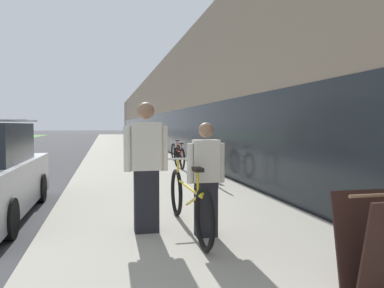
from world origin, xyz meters
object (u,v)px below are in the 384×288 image
person_rider (206,179)px  cruiser_bike_farthest (176,152)px  person_bystander (146,167)px  bike_rack_hoop (215,164)px  cruiser_bike_middle (179,157)px  tandem_bicycle (188,202)px  cruiser_bike_nearest (206,163)px  sandwich_board_sign (377,245)px

person_rider → cruiser_bike_farthest: 10.26m
person_bystander → cruiser_bike_farthest: bearing=77.1°
person_bystander → bike_rack_hoop: bearing=60.4°
bike_rack_hoop → person_rider: bearing=-108.1°
bike_rack_hoop → cruiser_bike_middle: 3.80m
tandem_bicycle → cruiser_bike_nearest: size_ratio=1.36×
person_bystander → bike_rack_hoop: (2.06, 3.63, -0.39)m
cruiser_bike_middle → cruiser_bike_farthest: size_ratio=0.93×
tandem_bicycle → cruiser_bike_middle: tandem_bicycle is taller
person_rider → person_bystander: person_bystander is taller
tandem_bicycle → person_bystander: (-0.58, 0.07, 0.50)m
tandem_bicycle → cruiser_bike_farthest: 9.97m
cruiser_bike_nearest → sandwich_board_sign: size_ratio=2.06×
person_bystander → sandwich_board_sign: person_bystander is taller
cruiser_bike_nearest → person_rider: bearing=-105.2°
cruiser_bike_farthest → sandwich_board_sign: 12.19m
tandem_bicycle → sandwich_board_sign: 2.61m
cruiser_bike_nearest → sandwich_board_sign: bearing=-94.0°
person_rider → sandwich_board_sign: bearing=-64.3°
cruiser_bike_nearest → cruiser_bike_farthest: 4.58m
tandem_bicycle → sandwich_board_sign: (1.15, -2.34, 0.05)m
cruiser_bike_middle → bike_rack_hoop: bearing=-88.0°
cruiser_bike_nearest → cruiser_bike_middle: cruiser_bike_middle is taller
cruiser_bike_nearest → cruiser_bike_farthest: cruiser_bike_farthest is taller
cruiser_bike_farthest → sandwich_board_sign: (-0.51, -12.18, 0.07)m
person_bystander → cruiser_bike_nearest: size_ratio=0.97×
person_bystander → tandem_bicycle: bearing=-7.4°
person_bystander → cruiser_bike_nearest: person_bystander is taller
bike_rack_hoop → cruiser_bike_middle: (-0.13, 3.80, -0.13)m
cruiser_bike_nearest → sandwich_board_sign: 7.62m
tandem_bicycle → cruiser_bike_farthest: (1.66, 9.84, -0.03)m
cruiser_bike_nearest → cruiser_bike_farthest: (-0.02, 4.58, 0.00)m
person_bystander → sandwich_board_sign: 3.00m
cruiser_bike_nearest → cruiser_bike_farthest: bearing=90.3°
person_bystander → cruiser_bike_middle: person_bystander is taller
person_bystander → bike_rack_hoop: size_ratio=2.12×
cruiser_bike_farthest → tandem_bicycle: bearing=-99.6°
cruiser_bike_nearest → person_bystander: bearing=-113.5°
cruiser_bike_middle → sandwich_board_sign: size_ratio=1.88×
person_rider → cruiser_bike_farthest: (1.48, 10.15, -0.38)m
cruiser_bike_farthest → sandwich_board_sign: size_ratio=2.02×
cruiser_bike_nearest → cruiser_bike_middle: size_ratio=1.10×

